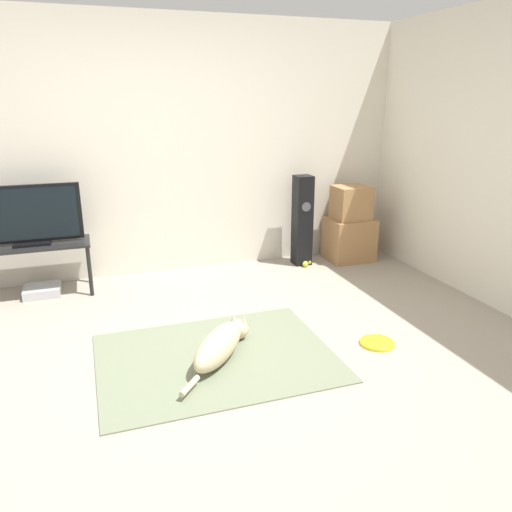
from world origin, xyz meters
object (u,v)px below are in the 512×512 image
dog (221,344)px  tv_stand (34,251)px  cardboard_box_lower (349,239)px  cardboard_box_upper (351,203)px  tv (29,216)px  tennis_ball_by_boxes (305,264)px  frisbee (377,343)px  tennis_ball_near_speaker (309,262)px  floor_speaker (302,221)px  game_console (42,291)px

dog → tv_stand: tv_stand is taller
cardboard_box_lower → cardboard_box_upper: 0.42m
tv_stand → dog: bearing=-53.3°
dog → tv: size_ratio=0.86×
tennis_ball_by_boxes → dog: bearing=-130.5°
cardboard_box_upper → frisbee: bearing=-113.0°
cardboard_box_lower → tv: bearing=179.9°
tv → tennis_ball_by_boxes: tv is taller
frisbee → tennis_ball_by_boxes: bearing=82.8°
cardboard_box_lower → tennis_ball_near_speaker: (-0.50, -0.03, -0.21)m
dog → cardboard_box_upper: (1.97, 1.72, 0.54)m
floor_speaker → tv_stand: bearing=-179.3°
dog → tv_stand: bearing=126.7°
tv_stand → cardboard_box_lower: bearing=-0.1°
dog → game_console: 2.14m
tennis_ball_near_speaker → tennis_ball_by_boxes: bearing=-138.4°
cardboard_box_upper → tennis_ball_by_boxes: size_ratio=5.74×
cardboard_box_lower → dog: bearing=-138.8°
dog → tv: 2.26m
dog → tv_stand: (-1.29, 1.74, 0.30)m
cardboard_box_upper → tennis_ball_near_speaker: bearing=-178.6°
tv_stand → tv: size_ratio=1.09×
tennis_ball_near_speaker → frisbee: bearing=-99.1°
cardboard_box_lower → cardboard_box_upper: cardboard_box_upper is taller
frisbee → tennis_ball_near_speaker: bearing=80.9°
dog → cardboard_box_lower: size_ratio=1.58×
dog → cardboard_box_upper: size_ratio=2.05×
tennis_ball_by_boxes → game_console: size_ratio=0.20×
floor_speaker → game_console: floor_speaker is taller
cardboard_box_lower → cardboard_box_upper: size_ratio=1.30×
floor_speaker → tennis_ball_by_boxes: size_ratio=14.87×
cardboard_box_lower → tv_stand: 3.28m
tennis_ball_by_boxes → tv: bearing=177.9°
floor_speaker → tv_stand: (-2.70, -0.03, -0.06)m
frisbee → game_console: size_ratio=0.80×
frisbee → floor_speaker: size_ratio=0.26×
cardboard_box_lower → tennis_ball_by_boxes: 0.62m
dog → floor_speaker: size_ratio=0.79×
tv_stand → tennis_ball_by_boxes: 2.73m
tv_stand → tennis_ball_near_speaker: bearing=-0.7°
cardboard_box_lower → tennis_ball_near_speaker: cardboard_box_lower is taller
tv → tv_stand: bearing=-90.0°
tennis_ball_by_boxes → tennis_ball_near_speaker: 0.09m
floor_speaker → dog: bearing=-128.5°
game_console → floor_speaker: bearing=1.1°
frisbee → tennis_ball_by_boxes: 1.82m
dog → floor_speaker: bearing=51.5°
tennis_ball_near_speaker → cardboard_box_upper: bearing=1.4°
frisbee → tennis_ball_by_boxes: tennis_ball_by_boxes is taller
tv → game_console: bearing=-40.4°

